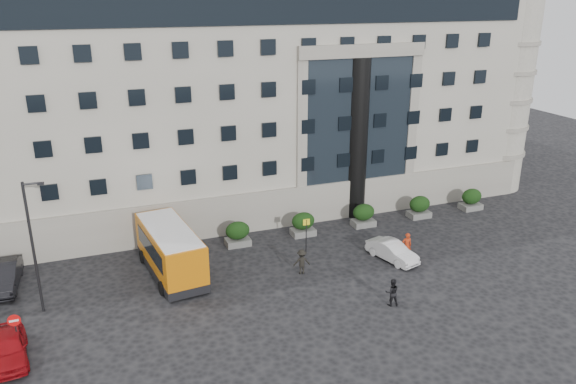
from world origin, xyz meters
The scene contains 21 objects.
ground centered at (0.00, 0.00, 0.00)m, with size 120.00×120.00×0.00m, color black.
civic_building centered at (6.00, 22.00, 9.00)m, with size 44.00×24.00×18.00m, color gray.
entrance_column centered at (12.00, 10.30, 6.50)m, with size 1.80×1.80×13.00m, color black.
hedge_a centered at (-4.00, 7.80, 0.93)m, with size 1.80×1.26×1.84m.
hedge_b centered at (1.20, 7.80, 0.93)m, with size 1.80×1.26×1.84m.
hedge_c centered at (6.40, 7.80, 0.93)m, with size 1.80×1.26×1.84m.
hedge_d centered at (11.60, 7.80, 0.93)m, with size 1.80×1.26×1.84m.
hedge_e centered at (16.80, 7.80, 0.93)m, with size 1.80×1.26×1.84m.
hedge_f centered at (22.00, 7.80, 0.93)m, with size 1.80×1.26×1.84m.
street_lamp centered at (-11.94, 3.00, 4.37)m, with size 1.16×0.18×8.00m.
bus_stop_sign centered at (5.50, 5.00, 1.73)m, with size 0.50×0.08×2.52m.
no_entry_sign centered at (-13.00, -1.04, 1.65)m, with size 0.64×0.16×2.32m.
minibus centered at (-4.14, 5.05, 1.77)m, with size 3.59×7.99×3.23m.
red_truck centered at (-12.92, 17.20, 1.61)m, with size 3.26×6.08×3.14m.
parked_car_a centered at (-13.41, -1.42, 0.73)m, with size 1.71×4.26×1.45m, color maroon.
parked_car_b centered at (-14.33, 6.83, 0.79)m, with size 1.68×4.81×1.59m, color black.
parked_car_d centered at (-11.50, 15.36, 0.70)m, with size 2.32×5.04×1.40m, color black.
white_taxi centered at (10.61, 1.67, 0.66)m, with size 1.40×4.03×1.33m, color silver.
pedestrian_a centered at (11.69, 1.56, 0.96)m, with size 0.70×0.46×1.91m, color #A72C10.
pedestrian_b centered at (7.48, -3.59, 0.86)m, with size 0.83×0.65×1.71m, color black.
pedestrian_c centered at (3.95, 2.00, 0.87)m, with size 1.12×0.64×1.73m, color black.
Camera 1 is at (-8.65, -28.91, 17.63)m, focal length 35.00 mm.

